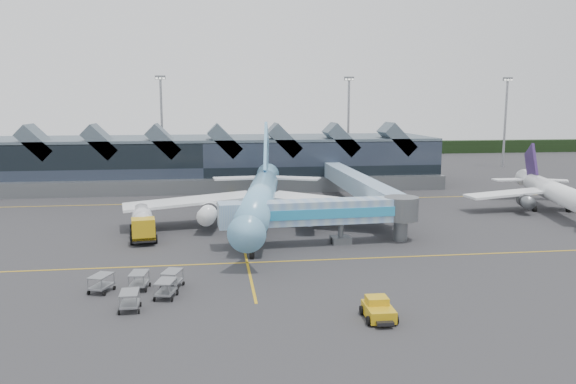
{
  "coord_description": "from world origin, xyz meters",
  "views": [
    {
      "loc": [
        -3.27,
        -63.67,
        16.24
      ],
      "look_at": [
        6.12,
        6.01,
        5.0
      ],
      "focal_mm": 35.0,
      "sensor_mm": 36.0,
      "label": 1
    }
  ],
  "objects": [
    {
      "name": "ground",
      "position": [
        0.0,
        0.0,
        0.0
      ],
      "size": [
        260.0,
        260.0,
        0.0
      ],
      "primitive_type": "plane",
      "color": "#29282B",
      "rests_on": "ground"
    },
    {
      "name": "taxi_stripes",
      "position": [
        0.0,
        10.0,
        0.01
      ],
      "size": [
        120.0,
        60.0,
        0.01
      ],
      "color": "#C09416",
      "rests_on": "ground"
    },
    {
      "name": "tree_line_far",
      "position": [
        0.0,
        110.0,
        2.0
      ],
      "size": [
        260.0,
        4.0,
        4.0
      ],
      "primitive_type": "cube",
      "color": "black",
      "rests_on": "ground"
    },
    {
      "name": "terminal",
      "position": [
        -5.07,
        47.35,
        4.88
      ],
      "size": [
        90.0,
        22.25,
        12.52
      ],
      "color": "black",
      "rests_on": "ground"
    },
    {
      "name": "light_masts",
      "position": [
        21.0,
        62.8,
        12.49
      ],
      "size": [
        132.4,
        42.56,
        22.45
      ],
      "color": "gray",
      "rests_on": "ground"
    },
    {
      "name": "main_airliner",
      "position": [
        2.88,
        9.14,
        3.99
      ],
      "size": [
        36.4,
        42.25,
        13.58
      ],
      "rotation": [
        0.0,
        0.0,
        -0.15
      ],
      "color": "#6FB5E1",
      "rests_on": "ground"
    },
    {
      "name": "regional_jet",
      "position": [
        47.12,
        13.25,
        3.12
      ],
      "size": [
        25.56,
        28.39,
        9.82
      ],
      "rotation": [
        0.0,
        0.0,
        -0.23
      ],
      "color": "white",
      "rests_on": "ground"
    },
    {
      "name": "jet_bridge",
      "position": [
        10.29,
        -1.54,
        3.7
      ],
      "size": [
        23.59,
        4.87,
        5.35
      ],
      "rotation": [
        0.0,
        0.0,
        0.06
      ],
      "color": "#779AC6",
      "rests_on": "ground"
    },
    {
      "name": "fuel_truck",
      "position": [
        -11.89,
        4.74,
        1.96
      ],
      "size": [
        4.09,
        10.51,
        3.49
      ],
      "rotation": [
        0.0,
        0.0,
        0.14
      ],
      "color": "black",
      "rests_on": "ground"
    },
    {
      "name": "pushback_tug",
      "position": [
        8.92,
        -24.49,
        0.72
      ],
      "size": [
        2.38,
        3.69,
        1.61
      ],
      "rotation": [
        0.0,
        0.0,
        -0.02
      ],
      "color": "#C39812",
      "rests_on": "ground"
    },
    {
      "name": "baggage_carts",
      "position": [
        -9.47,
        -16.61,
        0.87
      ],
      "size": [
        8.1,
        7.55,
        1.54
      ],
      "rotation": [
        0.0,
        0.0,
        -0.22
      ],
      "color": "gray",
      "rests_on": "ground"
    }
  ]
}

